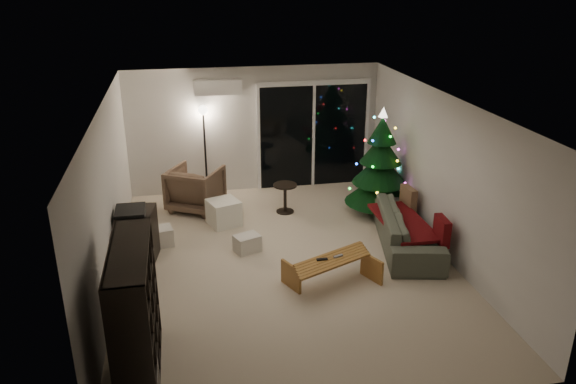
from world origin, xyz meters
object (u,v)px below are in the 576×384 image
at_px(christmas_tree, 380,162).
at_px(sofa, 408,229).
at_px(coffee_table, 332,271).
at_px(armchair, 196,189).
at_px(bookshelf, 117,316).
at_px(media_cabinet, 134,245).

bearing_deg(christmas_tree, sofa, -89.68).
bearing_deg(coffee_table, armchair, 95.30).
bearing_deg(bookshelf, media_cabinet, 71.17).
xyz_separation_m(bookshelf, coffee_table, (2.79, 1.46, -0.58)).
relative_size(armchair, sofa, 0.42).
bearing_deg(coffee_table, bookshelf, -176.91).
xyz_separation_m(sofa, christmas_tree, (-0.01, 1.41, 0.68)).
height_order(bookshelf, coffee_table, bookshelf).
xyz_separation_m(bookshelf, media_cabinet, (0.00, 2.41, -0.37)).
bearing_deg(armchair, bookshelf, 106.79).
distance_m(armchair, sofa, 3.99).
distance_m(bookshelf, christmas_tree, 5.71).
bearing_deg(bookshelf, armchair, 58.93).
distance_m(sofa, christmas_tree, 1.56).
distance_m(media_cabinet, christmas_tree, 4.54).
relative_size(sofa, coffee_table, 1.71).
xyz_separation_m(media_cabinet, christmas_tree, (4.29, 1.34, 0.58)).
height_order(coffee_table, christmas_tree, christmas_tree).
distance_m(bookshelf, coffee_table, 3.20).
bearing_deg(armchair, sofa, 174.88).
height_order(media_cabinet, armchair, same).
bearing_deg(media_cabinet, christmas_tree, 26.41).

